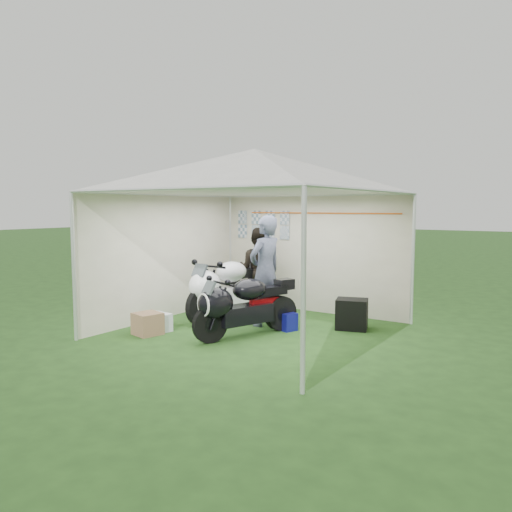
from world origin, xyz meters
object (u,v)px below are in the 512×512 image
(canopy_tent, at_px, (256,176))
(person_blue_jacket, at_px, (265,271))
(motorcycle_white, at_px, (225,286))
(motorcycle_black, at_px, (241,304))
(crate_0, at_px, (156,322))
(crate_1, at_px, (148,324))
(person_dark_jacket, at_px, (258,269))
(equipment_box, at_px, (352,314))
(paddock_stand, at_px, (285,321))

(canopy_tent, height_order, person_blue_jacket, canopy_tent)
(motorcycle_white, xyz_separation_m, motorcycle_black, (1.05, -0.94, -0.07))
(crate_0, xyz_separation_m, crate_1, (0.04, -0.24, 0.03))
(canopy_tent, bearing_deg, motorcycle_black, -85.27)
(canopy_tent, xyz_separation_m, person_dark_jacket, (-0.89, 1.41, -1.74))
(crate_0, bearing_deg, motorcycle_white, 75.44)
(equipment_box, bearing_deg, paddock_stand, -144.71)
(paddock_stand, bearing_deg, crate_0, -142.96)
(motorcycle_black, height_order, equipment_box, motorcycle_black)
(canopy_tent, bearing_deg, person_dark_jacket, 122.33)
(person_dark_jacket, bearing_deg, motorcycle_black, 104.10)
(motorcycle_black, bearing_deg, person_dark_jacket, 137.00)
(canopy_tent, xyz_separation_m, motorcycle_black, (0.04, -0.45, -2.04))
(motorcycle_white, distance_m, equipment_box, 2.37)
(motorcycle_black, xyz_separation_m, person_blue_jacket, (-0.14, 0.91, 0.43))
(crate_1, bearing_deg, person_dark_jacket, 80.17)
(crate_1, bearing_deg, canopy_tent, 41.02)
(canopy_tent, distance_m, person_blue_jacket, 1.68)
(motorcycle_black, xyz_separation_m, crate_1, (-1.37, -0.71, -0.36))
(crate_0, bearing_deg, motorcycle_black, 18.44)
(person_dark_jacket, distance_m, crate_1, 2.69)
(equipment_box, bearing_deg, motorcycle_black, -129.78)
(motorcycle_white, height_order, equipment_box, motorcycle_white)
(motorcycle_black, bearing_deg, crate_1, -132.23)
(motorcycle_white, xyz_separation_m, person_blue_jacket, (0.91, -0.03, 0.36))
(motorcycle_white, relative_size, person_dark_jacket, 1.32)
(paddock_stand, bearing_deg, motorcycle_white, 175.16)
(motorcycle_black, height_order, paddock_stand, motorcycle_black)
(person_dark_jacket, height_order, equipment_box, person_dark_jacket)
(crate_0, height_order, crate_1, crate_1)
(canopy_tent, distance_m, person_dark_jacket, 2.41)
(motorcycle_white, bearing_deg, person_blue_jacket, 1.83)
(person_dark_jacket, relative_size, person_blue_jacket, 0.87)
(equipment_box, bearing_deg, motorcycle_white, -166.66)
(canopy_tent, relative_size, person_dark_jacket, 3.40)
(motorcycle_black, height_order, crate_0, motorcycle_black)
(canopy_tent, relative_size, crate_0, 12.70)
(canopy_tent, bearing_deg, equipment_box, 38.99)
(person_dark_jacket, distance_m, equipment_box, 2.27)
(equipment_box, bearing_deg, crate_1, -139.96)
(motorcycle_white, xyz_separation_m, crate_0, (-0.37, -1.42, -0.46))
(equipment_box, bearing_deg, person_dark_jacket, 170.18)
(canopy_tent, xyz_separation_m, motorcycle_white, (-1.01, 0.49, -1.97))
(motorcycle_white, bearing_deg, motorcycle_black, -38.17)
(canopy_tent, height_order, paddock_stand, canopy_tent)
(person_blue_jacket, xyz_separation_m, equipment_box, (1.38, 0.57, -0.70))
(person_blue_jacket, bearing_deg, paddock_stand, 90.64)
(person_dark_jacket, relative_size, equipment_box, 3.22)
(crate_0, bearing_deg, crate_1, -80.30)
(motorcycle_black, relative_size, crate_0, 4.18)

